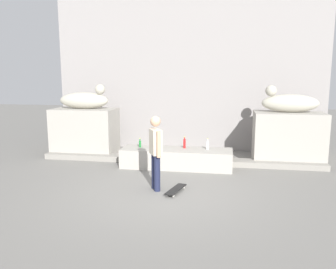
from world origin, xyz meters
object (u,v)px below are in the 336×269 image
at_px(statue_reclining_left, 85,100).
at_px(bottle_red, 184,143).
at_px(skateboard, 176,189).
at_px(bottle_clear, 207,145).
at_px(skater, 156,150).
at_px(statue_reclining_right, 289,102).
at_px(bottle_green, 140,144).

height_order(statue_reclining_left, bottle_red, statue_reclining_left).
xyz_separation_m(skateboard, bottle_clear, (0.56, 2.13, 0.59)).
xyz_separation_m(statue_reclining_left, skateboard, (3.38, -3.13, -1.71)).
xyz_separation_m(skateboard, bottle_red, (-0.08, 2.20, 0.60)).
height_order(skateboard, bottle_red, bottle_red).
bearing_deg(skateboard, skater, -87.56).
bearing_deg(skateboard, bottle_clear, 179.74).
relative_size(statue_reclining_right, bottle_green, 6.14).
distance_m(bottle_green, bottle_red, 1.26).
bearing_deg(statue_reclining_right, bottle_red, 17.31).
height_order(skater, bottle_clear, skater).
relative_size(statue_reclining_right, bottle_red, 4.98).
height_order(statue_reclining_left, bottle_green, statue_reclining_left).
height_order(statue_reclining_right, bottle_red, statue_reclining_right).
bearing_deg(skater, skateboard, 49.68).
bearing_deg(statue_reclining_left, bottle_clear, -14.26).
bearing_deg(bottle_red, skateboard, -87.84).
distance_m(skater, bottle_clear, 2.30).
bearing_deg(statue_reclining_right, statue_reclining_left, -0.51).
bearing_deg(statue_reclining_right, skater, 42.22).
relative_size(skateboard, bottle_clear, 2.69).
height_order(bottle_green, bottle_clear, bottle_clear).
bearing_deg(statue_reclining_left, statue_reclining_right, -0.02).
distance_m(statue_reclining_right, bottle_clear, 2.71).
bearing_deg(bottle_clear, statue_reclining_left, 165.75).
distance_m(statue_reclining_right, bottle_green, 4.43).
bearing_deg(bottle_clear, bottle_green, -178.84).
height_order(statue_reclining_left, skateboard, statue_reclining_left).
xyz_separation_m(skater, bottle_green, (-0.87, 1.99, -0.29)).
distance_m(skateboard, bottle_clear, 2.28).
bearing_deg(skateboard, statue_reclining_right, 152.63).
relative_size(statue_reclining_left, bottle_green, 6.12).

